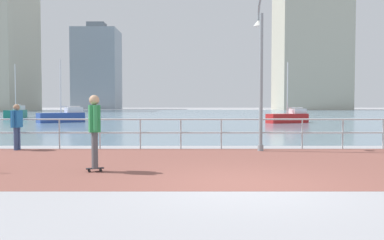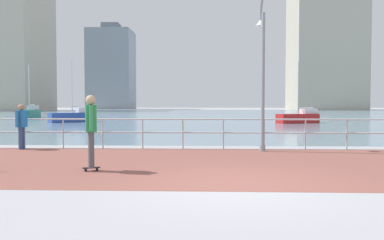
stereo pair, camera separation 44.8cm
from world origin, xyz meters
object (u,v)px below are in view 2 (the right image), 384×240
(sailboat_navy, at_px, (299,117))
(skateboarder, at_px, (91,125))
(bystander, at_px, (22,123))
(lamppost, at_px, (262,66))
(sailboat_yellow, at_px, (74,116))
(sailboat_gray, at_px, (30,113))

(sailboat_navy, bearing_deg, skateboarder, -113.70)
(bystander, bearing_deg, lamppost, -0.58)
(sailboat_yellow, height_order, sailboat_gray, sailboat_gray)
(bystander, height_order, sailboat_navy, sailboat_navy)
(skateboarder, distance_m, sailboat_gray, 37.44)
(bystander, xyz_separation_m, sailboat_gray, (-13.10, 29.22, -0.35))
(skateboarder, height_order, sailboat_yellow, sailboat_yellow)
(lamppost, xyz_separation_m, sailboat_navy, (5.59, 18.80, -2.36))
(lamppost, height_order, sailboat_gray, sailboat_gray)
(skateboarder, bearing_deg, sailboat_yellow, 109.80)
(skateboarder, bearing_deg, lamppost, 42.82)
(lamppost, distance_m, sailboat_gray, 36.27)
(lamppost, distance_m, sailboat_yellow, 23.89)
(bystander, height_order, sailboat_gray, sailboat_gray)
(lamppost, distance_m, bystander, 8.39)
(lamppost, distance_m, skateboarder, 6.37)
(sailboat_yellow, height_order, sailboat_navy, sailboat_yellow)
(sailboat_yellow, xyz_separation_m, sailboat_navy, (18.72, -1.02, -0.03))
(skateboarder, relative_size, sailboat_yellow, 0.33)
(lamppost, relative_size, sailboat_yellow, 0.97)
(lamppost, xyz_separation_m, sailboat_gray, (-21.26, 29.30, -2.27))
(sailboat_navy, distance_m, sailboat_gray, 28.83)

